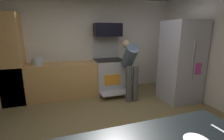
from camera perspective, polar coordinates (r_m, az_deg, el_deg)
ground_plane at (r=2.92m, az=0.77°, el=-22.14°), size 5.20×4.80×0.02m
wall_back at (r=4.67m, az=-8.64°, el=8.44°), size 5.20×0.12×2.60m
lower_cabinet_run at (r=4.41m, az=-19.06°, el=-3.71°), size 2.40×0.60×0.90m
cabinet_column at (r=4.42m, az=-32.72°, el=2.94°), size 0.60×0.60×2.10m
oven_range at (r=4.56m, az=-1.15°, el=-1.56°), size 0.76×0.99×1.57m
microwave at (r=4.50m, az=-1.58°, el=14.04°), size 0.74×0.38×0.35m
refrigerator at (r=4.27m, az=23.32°, el=2.61°), size 0.83×0.77×1.94m
person_cook at (r=3.99m, az=6.48°, el=1.62°), size 0.31×0.63×1.48m
stock_pot at (r=4.32m, az=-24.96°, el=2.84°), size 0.25×0.25×0.19m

